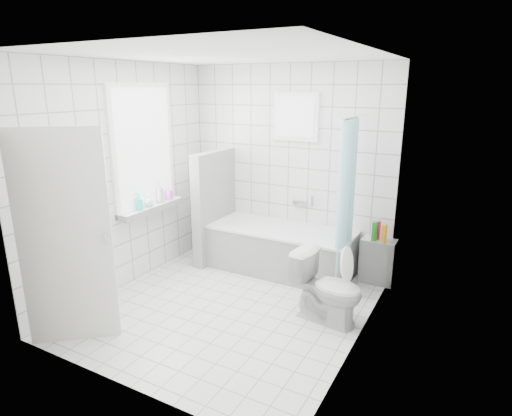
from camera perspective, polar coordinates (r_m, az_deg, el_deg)
The scene contains 19 objects.
ground at distance 4.81m, azimuth -3.55°, elevation -12.91°, with size 3.00×3.00×0.00m, color white.
ceiling at distance 4.23m, azimuth -4.18°, elevation 19.69°, with size 3.00×3.00×0.00m, color white.
wall_back at distance 5.64m, azimuth 4.34°, elevation 5.46°, with size 2.80×0.02×2.60m, color white.
wall_front at distance 3.23m, azimuth -18.19°, elevation -3.34°, with size 2.80×0.02×2.60m, color white.
wall_left at distance 5.21m, azimuth -17.02°, elevation 3.94°, with size 0.02×3.00×2.60m, color white.
wall_right at distance 3.80m, azimuth 14.32°, elevation -0.14°, with size 0.02×3.00×2.60m, color white.
window_left at distance 5.34m, azimuth -14.65°, elevation 7.67°, with size 0.01×0.90×1.40m, color white.
window_back at distance 5.47m, azimuth 5.27°, elevation 11.99°, with size 0.50×0.01×0.50m, color white.
window_sill at distance 5.46m, azimuth -13.76°, elevation -0.05°, with size 0.18×1.02×0.08m, color white.
door at distance 4.18m, azimuth -24.08°, elevation -3.91°, with size 0.04×0.80×2.00m, color silver.
bathtub at distance 5.55m, azimuth 3.38°, elevation -5.55°, with size 1.84×0.77×0.58m.
partition_wall at distance 5.82m, azimuth -5.56°, elevation 0.22°, with size 0.15×0.85×1.50m, color white.
tiled_ledge at distance 5.44m, azimuth 15.93°, elevation -6.80°, with size 0.40×0.24×0.55m, color white.
toilet at distance 4.44m, azimuth 9.56°, elevation -10.46°, with size 0.41×0.71×0.72m, color silver.
curtain_rod at distance 4.85m, azimuth 13.01°, elevation 11.75°, with size 0.02×0.02×0.80m, color silver.
shower_curtain at distance 4.87m, azimuth 11.93°, elevation 1.08°, with size 0.14×0.48×1.78m, color #4AC3D9, non-canonical shape.
tub_faucet at distance 5.63m, azimuth 5.84°, elevation 0.70°, with size 0.18×0.06×0.06m, color silver.
sill_bottles at distance 5.45m, azimuth -13.45°, elevation 1.52°, with size 0.15×0.66×0.27m.
ledge_bottles at distance 5.26m, azimuth 16.03°, elevation -3.06°, with size 0.18×0.16×0.24m.
Camera 1 is at (2.26, -3.56, 2.32)m, focal length 30.00 mm.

